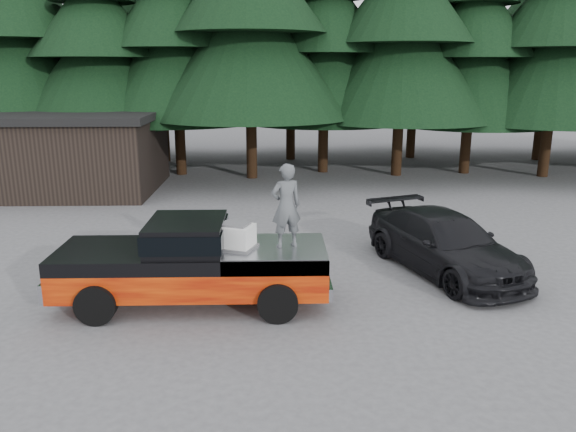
{
  "coord_description": "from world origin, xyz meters",
  "views": [
    {
      "loc": [
        0.03,
        -11.84,
        5.09
      ],
      "look_at": [
        0.34,
        0.0,
        1.94
      ],
      "focal_mm": 35.0,
      "sensor_mm": 36.0,
      "label": 1
    }
  ],
  "objects_px": {
    "utility_building": "(60,151)",
    "air_compressor": "(236,237)",
    "pickup_truck": "(193,275)",
    "man_on_bed": "(286,206)",
    "parked_car": "(445,243)"
  },
  "relations": [
    {
      "from": "pickup_truck",
      "to": "man_on_bed",
      "type": "distance_m",
      "value": 2.58
    },
    {
      "from": "parked_car",
      "to": "utility_building",
      "type": "relative_size",
      "value": 0.61
    },
    {
      "from": "pickup_truck",
      "to": "parked_car",
      "type": "relative_size",
      "value": 1.17
    },
    {
      "from": "utility_building",
      "to": "air_compressor",
      "type": "bearing_deg",
      "value": -56.44
    },
    {
      "from": "air_compressor",
      "to": "parked_car",
      "type": "bearing_deg",
      "value": 42.19
    },
    {
      "from": "parked_car",
      "to": "man_on_bed",
      "type": "bearing_deg",
      "value": -174.58
    },
    {
      "from": "man_on_bed",
      "to": "utility_building",
      "type": "distance_m",
      "value": 15.4
    },
    {
      "from": "man_on_bed",
      "to": "parked_car",
      "type": "distance_m",
      "value": 4.78
    },
    {
      "from": "air_compressor",
      "to": "utility_building",
      "type": "distance_m",
      "value": 14.85
    },
    {
      "from": "utility_building",
      "to": "parked_car",
      "type": "bearing_deg",
      "value": -37.6
    },
    {
      "from": "pickup_truck",
      "to": "utility_building",
      "type": "bearing_deg",
      "value": 120.68
    },
    {
      "from": "pickup_truck",
      "to": "air_compressor",
      "type": "relative_size",
      "value": 8.25
    },
    {
      "from": "air_compressor",
      "to": "man_on_bed",
      "type": "bearing_deg",
      "value": 25.89
    },
    {
      "from": "air_compressor",
      "to": "man_on_bed",
      "type": "height_order",
      "value": "man_on_bed"
    },
    {
      "from": "man_on_bed",
      "to": "parked_car",
      "type": "height_order",
      "value": "man_on_bed"
    }
  ]
}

